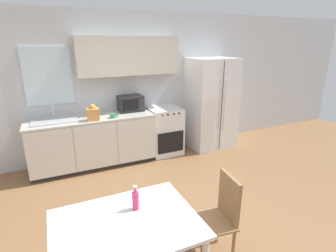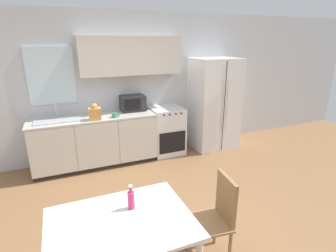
# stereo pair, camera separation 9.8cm
# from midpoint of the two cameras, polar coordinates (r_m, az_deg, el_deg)

# --- Properties ---
(ground_plane) EXTENTS (12.00, 12.00, 0.00)m
(ground_plane) POSITION_cam_midpoint_polar(r_m,az_deg,el_deg) (3.55, -2.78, -19.90)
(ground_plane) COLOR olive
(wall_back) EXTENTS (12.00, 0.38, 2.70)m
(wall_back) POSITION_cam_midpoint_polar(r_m,az_deg,el_deg) (5.03, -12.38, 9.34)
(wall_back) COLOR silver
(wall_back) RESTS_ON ground_plane
(kitchen_counter) EXTENTS (2.16, 0.67, 0.91)m
(kitchen_counter) POSITION_cam_midpoint_polar(r_m,az_deg,el_deg) (4.89, -16.44, -3.26)
(kitchen_counter) COLOR #333333
(kitchen_counter) RESTS_ON ground_plane
(oven_range) EXTENTS (0.61, 0.64, 0.94)m
(oven_range) POSITION_cam_midpoint_polar(r_m,az_deg,el_deg) (5.24, -1.38, -0.99)
(oven_range) COLOR white
(oven_range) RESTS_ON ground_plane
(refrigerator) EXTENTS (0.91, 0.77, 1.85)m
(refrigerator) POSITION_cam_midpoint_polar(r_m,az_deg,el_deg) (5.55, 8.90, 4.84)
(refrigerator) COLOR white
(refrigerator) RESTS_ON ground_plane
(kitchen_sink) EXTENTS (0.71, 0.43, 0.27)m
(kitchen_sink) POSITION_cam_midpoint_polar(r_m,az_deg,el_deg) (4.72, -24.05, 1.12)
(kitchen_sink) COLOR #B7BABC
(kitchen_sink) RESTS_ON kitchen_counter
(microwave) EXTENTS (0.45, 0.32, 0.29)m
(microwave) POSITION_cam_midpoint_polar(r_m,az_deg,el_deg) (4.99, -8.70, 4.90)
(microwave) COLOR #282828
(microwave) RESTS_ON kitchen_counter
(coffee_mug) EXTENTS (0.13, 0.10, 0.08)m
(coffee_mug) POSITION_cam_midpoint_polar(r_m,az_deg,el_deg) (4.61, -12.44, 2.23)
(coffee_mug) COLOR #3F8C66
(coffee_mug) RESTS_ON kitchen_counter
(grocery_bag_0) EXTENTS (0.21, 0.19, 0.28)m
(grocery_bag_0) POSITION_cam_midpoint_polar(r_m,az_deg,el_deg) (4.53, -16.62, 2.68)
(grocery_bag_0) COLOR #DB994C
(grocery_bag_0) RESTS_ON kitchen_counter
(dining_table) EXTENTS (1.20, 0.90, 0.74)m
(dining_table) POSITION_cam_midpoint_polar(r_m,az_deg,el_deg) (2.42, -10.24, -21.75)
(dining_table) COLOR white
(dining_table) RESTS_ON ground_plane
(dining_chair_side) EXTENTS (0.45, 0.45, 0.93)m
(dining_chair_side) POSITION_cam_midpoint_polar(r_m,az_deg,el_deg) (2.82, 10.37, -17.96)
(dining_chair_side) COLOR #997047
(dining_chair_side) RESTS_ON ground_plane
(drink_bottle) EXTENTS (0.06, 0.06, 0.23)m
(drink_bottle) POSITION_cam_midpoint_polar(r_m,az_deg,el_deg) (2.44, -8.25, -15.61)
(drink_bottle) COLOR #DB386B
(drink_bottle) RESTS_ON dining_table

